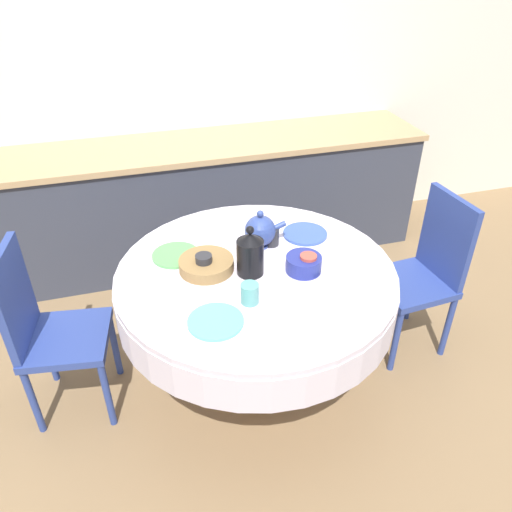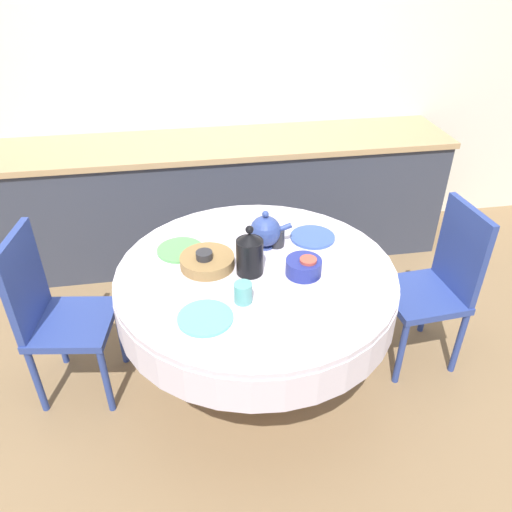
% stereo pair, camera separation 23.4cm
% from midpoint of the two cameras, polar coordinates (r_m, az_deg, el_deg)
% --- Properties ---
extents(ground_plane, '(12.00, 12.00, 0.00)m').
position_cam_midpoint_polar(ground_plane, '(2.90, -2.38, -14.29)').
color(ground_plane, '#8E704C').
extents(wall_back, '(7.00, 0.05, 2.60)m').
position_cam_midpoint_polar(wall_back, '(3.77, -9.90, 20.05)').
color(wall_back, silver).
rests_on(wall_back, ground_plane).
extents(kitchen_counter, '(3.24, 0.64, 0.90)m').
position_cam_midpoint_polar(kitchen_counter, '(3.75, -7.94, 6.23)').
color(kitchen_counter, '#383D4C').
rests_on(kitchen_counter, ground_plane).
extents(dining_table, '(1.36, 1.36, 0.77)m').
position_cam_midpoint_polar(dining_table, '(2.46, -2.73, -4.05)').
color(dining_table, tan).
rests_on(dining_table, ground_plane).
extents(chair_left, '(0.43, 0.43, 0.96)m').
position_cam_midpoint_polar(chair_left, '(2.94, 16.64, -1.45)').
color(chair_left, '#2D428E').
rests_on(chair_left, ground_plane).
extents(chair_right, '(0.46, 0.46, 0.96)m').
position_cam_midpoint_polar(chair_right, '(2.68, -25.22, -7.44)').
color(chair_right, '#2D428E').
rests_on(chair_right, ground_plane).
extents(plate_near_left, '(0.23, 0.23, 0.01)m').
position_cam_midpoint_polar(plate_near_left, '(2.10, -7.87, -7.56)').
color(plate_near_left, '#60BCB7').
rests_on(plate_near_left, dining_table).
extents(cup_near_left, '(0.08, 0.08, 0.09)m').
position_cam_midpoint_polar(cup_near_left, '(2.16, -3.82, -4.41)').
color(cup_near_left, '#5BA39E').
rests_on(cup_near_left, dining_table).
extents(plate_near_right, '(0.23, 0.23, 0.01)m').
position_cam_midpoint_polar(plate_near_right, '(2.29, 7.02, -3.48)').
color(plate_near_right, white).
rests_on(plate_near_right, dining_table).
extents(cup_near_right, '(0.08, 0.08, 0.09)m').
position_cam_midpoint_polar(cup_near_right, '(2.35, 3.14, -0.97)').
color(cup_near_right, '#CC4C3D').
rests_on(cup_near_right, dining_table).
extents(plate_far_left, '(0.23, 0.23, 0.01)m').
position_cam_midpoint_polar(plate_far_left, '(2.53, -11.79, 0.03)').
color(plate_far_left, '#5BA85B').
rests_on(plate_far_left, dining_table).
extents(cup_far_left, '(0.08, 0.08, 0.09)m').
position_cam_midpoint_polar(cup_far_left, '(2.37, -8.78, -0.97)').
color(cup_far_left, '#28282D').
rests_on(cup_far_left, dining_table).
extents(plate_far_right, '(0.23, 0.23, 0.01)m').
position_cam_midpoint_polar(plate_far_right, '(2.66, 3.12, 2.48)').
color(plate_far_right, '#3856AD').
rests_on(plate_far_right, dining_table).
extents(cup_far_right, '(0.08, 0.08, 0.09)m').
position_cam_midpoint_polar(cup_far_right, '(2.55, -0.86, 2.16)').
color(cup_far_right, '#28282D').
rests_on(cup_far_right, dining_table).
extents(coffee_carafe, '(0.13, 0.13, 0.25)m').
position_cam_midpoint_polar(coffee_carafe, '(2.31, -3.57, 0.16)').
color(coffee_carafe, black).
rests_on(coffee_carafe, dining_table).
extents(teapot, '(0.22, 0.16, 0.21)m').
position_cam_midpoint_polar(teapot, '(2.52, -2.15, 2.83)').
color(teapot, '#33478E').
rests_on(teapot, dining_table).
extents(bread_basket, '(0.26, 0.26, 0.06)m').
position_cam_midpoint_polar(bread_basket, '(2.40, -8.49, -1.07)').
color(bread_basket, olive).
rests_on(bread_basket, dining_table).
extents(fruit_bowl, '(0.17, 0.17, 0.08)m').
position_cam_midpoint_polar(fruit_bowl, '(2.36, 2.65, -1.00)').
color(fruit_bowl, navy).
rests_on(fruit_bowl, dining_table).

